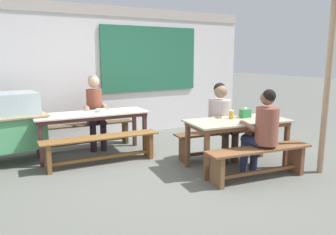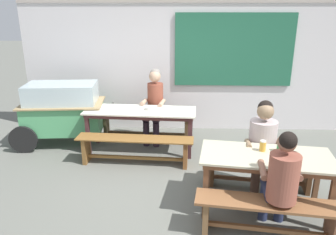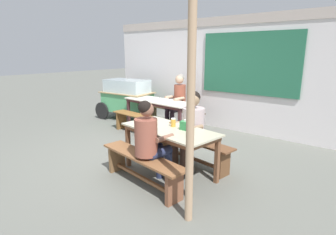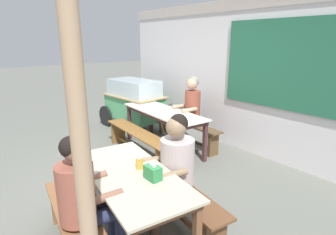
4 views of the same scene
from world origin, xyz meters
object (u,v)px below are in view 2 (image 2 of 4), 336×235
(person_center_facing, at_px, (154,102))
(soup_bowl, at_px, (150,108))
(bench_far_front, at_px, (135,147))
(person_near_front, at_px, (281,178))
(bench_near_front, at_px, (268,213))
(tissue_box, at_px, (285,147))
(dining_table_far, at_px, (140,114))
(person_right_near_table, at_px, (263,141))
(bench_far_back, at_px, (146,124))
(dining_table_near, at_px, (266,161))
(bench_near_back, at_px, (259,168))
(food_cart, at_px, (62,109))
(condiment_jar, at_px, (263,146))

(person_center_facing, xyz_separation_m, soup_bowl, (-0.04, -0.42, 0.01))
(bench_far_front, height_order, person_near_front, person_near_front)
(bench_near_front, bearing_deg, tissue_box, 63.86)
(dining_table_far, bearing_deg, person_right_near_table, -35.30)
(bench_far_back, height_order, person_center_facing, person_center_facing)
(bench_far_front, distance_m, person_right_near_table, 1.94)
(bench_far_back, xyz_separation_m, person_center_facing, (0.17, -0.08, 0.45))
(bench_far_back, bearing_deg, soup_bowl, -75.19)
(dining_table_near, height_order, person_right_near_table, person_right_near_table)
(bench_far_front, bearing_deg, bench_near_front, -46.06)
(dining_table_far, xyz_separation_m, bench_near_front, (1.59, -2.21, -0.35))
(person_center_facing, bearing_deg, bench_far_back, 154.55)
(dining_table_far, relative_size, dining_table_near, 1.18)
(dining_table_near, height_order, tissue_box, tissue_box)
(soup_bowl, bearing_deg, bench_near_back, -37.20)
(bench_far_back, relative_size, food_cart, 1.00)
(person_near_front, distance_m, condiment_jar, 0.59)
(bench_far_front, bearing_deg, condiment_jar, -31.97)
(condiment_jar, bearing_deg, person_center_facing, 125.49)
(bench_far_back, bearing_deg, person_center_facing, -25.45)
(bench_far_back, relative_size, bench_near_front, 1.13)
(tissue_box, bearing_deg, condiment_jar, 174.49)
(bench_near_back, bearing_deg, person_center_facing, 133.57)
(bench_far_back, height_order, bench_far_front, same)
(dining_table_far, distance_m, person_center_facing, 0.50)
(bench_near_front, xyz_separation_m, person_center_facing, (-1.39, 2.66, 0.44))
(bench_far_back, distance_m, bench_far_front, 1.05)
(dining_table_near, relative_size, soup_bowl, 9.49)
(bench_far_front, bearing_deg, dining_table_near, -34.43)
(person_near_front, distance_m, person_right_near_table, 0.93)
(dining_table_far, distance_m, dining_table_near, 2.37)
(food_cart, height_order, condiment_jar, food_cart)
(bench_far_front, xyz_separation_m, person_right_near_table, (1.77, -0.70, 0.42))
(bench_far_front, height_order, bench_near_back, same)
(dining_table_far, xyz_separation_m, dining_table_near, (1.66, -1.69, -0.00))
(condiment_jar, distance_m, soup_bowl, 2.17)
(person_near_front, bearing_deg, tissue_box, 70.72)
(soup_bowl, bearing_deg, food_cart, 171.31)
(bench_near_back, distance_m, bench_near_front, 1.05)
(bench_far_front, height_order, person_center_facing, person_center_facing)
(bench_near_front, relative_size, person_near_front, 1.27)
(person_center_facing, xyz_separation_m, tissue_box, (1.69, -2.04, 0.05))
(dining_table_near, relative_size, person_right_near_table, 1.29)
(food_cart, relative_size, soup_bowl, 10.51)
(dining_table_far, distance_m, bench_far_back, 0.64)
(tissue_box, height_order, soup_bowl, tissue_box)
(dining_table_near, distance_m, food_cart, 3.65)
(bench_near_back, xyz_separation_m, person_right_near_table, (-0.00, -0.06, 0.41))
(person_right_near_table, bearing_deg, condiment_jar, -105.09)
(dining_table_far, bearing_deg, dining_table_near, -45.43)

